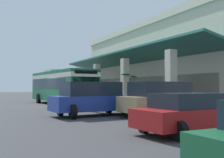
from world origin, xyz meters
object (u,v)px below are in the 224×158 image
parked_suv_blue (92,98)px  potted_palm (130,99)px  pedestrian (94,98)px  parked_suv_tan (161,99)px  parked_sedan_red (190,113)px  transit_bus (61,85)px

parked_suv_blue → potted_palm: size_ratio=1.80×
pedestrian → potted_palm: bearing=121.1°
pedestrian → parked_suv_tan: bearing=29.0°
pedestrian → potted_palm: potted_palm is taller
parked_suv_tan → pedestrian: 4.84m
parked_sedan_red → potted_palm: potted_palm is taller
parked_suv_blue → parked_sedan_red: bearing=8.8°
transit_bus → parked_suv_tan: transit_bus is taller
parked_suv_blue → pedestrian: bearing=155.5°
parked_sedan_red → potted_palm: bearing=160.8°
transit_bus → parked_suv_blue: bearing=-5.1°
transit_bus → parked_suv_blue: transit_bus is taller
parked_sedan_red → potted_palm: size_ratio=1.66×
transit_bus → potted_palm: transit_bus is taller
parked_suv_tan → potted_palm: size_ratio=1.80×
parked_suv_blue → parked_suv_tan: (2.21, 3.27, 0.00)m
parked_sedan_red → pedestrian: pedestrian is taller
transit_bus → parked_suv_blue: size_ratio=2.30×
parked_suv_blue → parked_suv_tan: same height
pedestrian → potted_palm: 4.92m
parked_suv_tan → pedestrian: parked_suv_tan is taller
transit_bus → parked_sedan_red: size_ratio=2.50×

